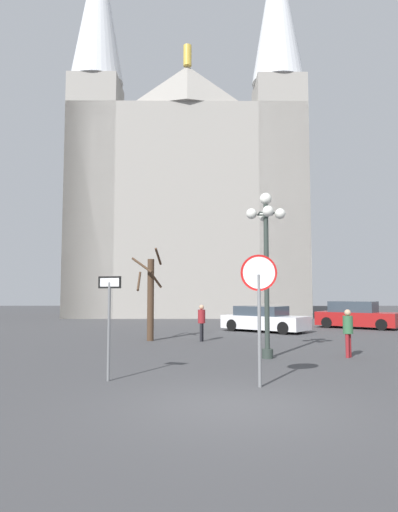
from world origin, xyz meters
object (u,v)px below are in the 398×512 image
at_px(cathedral, 186,195).
at_px(parked_car_near_white, 262,319).
at_px(bare_tree, 148,296).
at_px(stop_sign, 257,293).
at_px(street_lamp, 264,245).
at_px(pedestrian_standing, 200,319).
at_px(pedestrian_walking, 346,329).
at_px(parked_car_far_red, 354,316).
at_px(one_way_arrow_sign, 107,314).

relative_size(cathedral, parked_car_near_white, 7.44).
bearing_deg(bare_tree, stop_sign, -69.58).
height_order(street_lamp, pedestrian_standing, street_lamp).
height_order(street_lamp, parked_car_near_white, street_lamp).
distance_m(cathedral, pedestrian_walking, 28.24).
xyz_separation_m(bare_tree, pedestrian_walking, (7.03, -4.96, -1.03)).
bearing_deg(parked_car_far_red, cathedral, 126.37).
height_order(stop_sign, bare_tree, bare_tree).
height_order(cathedral, parked_car_near_white, cathedral).
distance_m(parked_car_near_white, pedestrian_standing, 5.78).
bearing_deg(one_way_arrow_sign, pedestrian_walking, 28.30).
xyz_separation_m(cathedral, one_way_arrow_sign, (-1.17, -29.49, -9.47)).
bearing_deg(bare_tree, street_lamp, -49.66).
bearing_deg(one_way_arrow_sign, street_lamp, 39.60).
bearing_deg(pedestrian_standing, cathedral, 93.09).
height_order(street_lamp, pedestrian_walking, street_lamp).
bearing_deg(pedestrian_walking, parked_car_far_red, 69.43).
relative_size(bare_tree, parked_car_near_white, 0.86).
height_order(bare_tree, pedestrian_standing, bare_tree).
xyz_separation_m(cathedral, parked_car_near_white, (4.51, -16.25, -10.41)).
bearing_deg(stop_sign, pedestrian_walking, 52.08).
height_order(one_way_arrow_sign, bare_tree, bare_tree).
height_order(bare_tree, pedestrian_walking, bare_tree).
distance_m(one_way_arrow_sign, street_lamp, 6.06).
xyz_separation_m(stop_sign, pedestrian_walking, (3.50, 4.50, -1.18)).
height_order(cathedral, pedestrian_standing, cathedral).
relative_size(one_way_arrow_sign, pedestrian_standing, 1.60).
relative_size(cathedral, bare_tree, 8.61).
bearing_deg(one_way_arrow_sign, bare_tree, 89.80).
distance_m(parked_car_far_red, pedestrian_walking, 12.52).
xyz_separation_m(one_way_arrow_sign, pedestrian_standing, (2.30, 8.56, -0.65)).
relative_size(cathedral, pedestrian_standing, 22.19).
xyz_separation_m(stop_sign, parked_car_far_red, (7.90, 16.22, -1.38)).
relative_size(pedestrian_walking, pedestrian_standing, 0.99).
distance_m(cathedral, bare_tree, 22.67).
xyz_separation_m(one_way_arrow_sign, parked_car_far_red, (11.46, 15.52, -0.86)).
xyz_separation_m(bare_tree, parked_car_near_white, (5.64, 4.48, -1.31)).
height_order(parked_car_far_red, pedestrian_standing, parked_car_far_red).
bearing_deg(pedestrian_walking, one_way_arrow_sign, -151.70).
xyz_separation_m(cathedral, pedestrian_walking, (5.89, -25.69, -10.13)).
relative_size(stop_sign, street_lamp, 0.55).
distance_m(one_way_arrow_sign, parked_car_near_white, 14.44).
distance_m(stop_sign, pedestrian_walking, 5.82).
relative_size(parked_car_far_red, pedestrian_standing, 3.02).
relative_size(stop_sign, bare_tree, 0.74).
relative_size(one_way_arrow_sign, pedestrian_walking, 1.61).
bearing_deg(pedestrian_walking, pedestrian_standing, 134.98).
relative_size(street_lamp, parked_car_far_red, 1.14).
bearing_deg(cathedral, pedestrian_walking, -77.09).
bearing_deg(stop_sign, bare_tree, 110.42).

